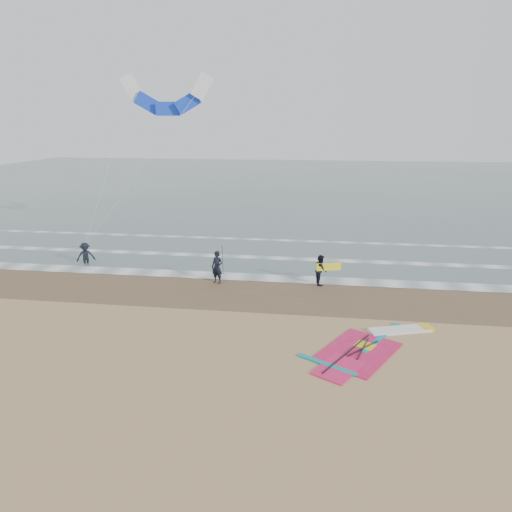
# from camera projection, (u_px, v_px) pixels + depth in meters

# --- Properties ---
(ground) EXTENTS (120.00, 120.00, 0.00)m
(ground) POSITION_uv_depth(u_px,v_px,m) (251.00, 351.00, 16.96)
(ground) COLOR tan
(ground) RESTS_ON ground
(sea_water) EXTENTS (120.00, 80.00, 0.02)m
(sea_water) POSITION_uv_depth(u_px,v_px,m) (303.00, 184.00, 62.55)
(sea_water) COLOR #47605E
(sea_water) RESTS_ON ground
(wet_sand_band) EXTENTS (120.00, 5.00, 0.01)m
(wet_sand_band) POSITION_uv_depth(u_px,v_px,m) (269.00, 293.00, 22.66)
(wet_sand_band) COLOR brown
(wet_sand_band) RESTS_ON ground
(foam_waterline) EXTENTS (120.00, 9.15, 0.02)m
(foam_waterline) POSITION_uv_depth(u_px,v_px,m) (277.00, 266.00, 26.87)
(foam_waterline) COLOR white
(foam_waterline) RESTS_ON ground
(windsurf_rig) EXTENTS (5.45, 5.16, 0.13)m
(windsurf_rig) POSITION_uv_depth(u_px,v_px,m) (371.00, 346.00, 17.27)
(windsurf_rig) COLOR white
(windsurf_rig) RESTS_ON ground
(person_standing) EXTENTS (0.74, 0.61, 1.74)m
(person_standing) POSITION_uv_depth(u_px,v_px,m) (217.00, 267.00, 23.85)
(person_standing) COLOR black
(person_standing) RESTS_ON ground
(person_walking) EXTENTS (0.73, 0.86, 1.58)m
(person_walking) POSITION_uv_depth(u_px,v_px,m) (321.00, 270.00, 23.70)
(person_walking) COLOR black
(person_walking) RESTS_ON ground
(person_wading) EXTENTS (1.23, 1.07, 1.65)m
(person_wading) POSITION_uv_depth(u_px,v_px,m) (85.00, 251.00, 27.11)
(person_wading) COLOR black
(person_wading) RESTS_ON ground
(held_pole) EXTENTS (0.17, 0.86, 1.82)m
(held_pole) POSITION_uv_depth(u_px,v_px,m) (223.00, 260.00, 23.70)
(held_pole) COLOR black
(held_pole) RESTS_ON ground
(carried_kiteboard) EXTENTS (1.30, 0.51, 0.39)m
(carried_kiteboard) POSITION_uv_depth(u_px,v_px,m) (329.00, 267.00, 23.50)
(carried_kiteboard) COLOR yellow
(carried_kiteboard) RESTS_ON ground
(surf_kite) EXTENTS (6.99, 5.09, 10.08)m
(surf_kite) POSITION_uv_depth(u_px,v_px,m) (167.00, 98.00, 28.61)
(surf_kite) COLOR white
(surf_kite) RESTS_ON ground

